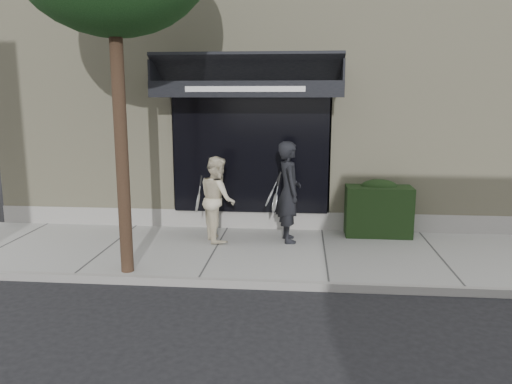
# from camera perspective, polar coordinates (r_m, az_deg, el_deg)

# --- Properties ---
(ground) EXTENTS (80.00, 80.00, 0.00)m
(ground) POSITION_cam_1_polar(r_m,az_deg,el_deg) (9.18, 7.85, -7.51)
(ground) COLOR black
(ground) RESTS_ON ground
(sidewalk) EXTENTS (20.00, 3.00, 0.12)m
(sidewalk) POSITION_cam_1_polar(r_m,az_deg,el_deg) (9.16, 7.86, -7.15)
(sidewalk) COLOR #A09F9A
(sidewalk) RESTS_ON ground
(curb) EXTENTS (20.00, 0.10, 0.14)m
(curb) POSITION_cam_1_polar(r_m,az_deg,el_deg) (7.70, 8.35, -10.65)
(curb) COLOR gray
(curb) RESTS_ON ground
(building_facade) EXTENTS (14.30, 8.04, 5.64)m
(building_facade) POSITION_cam_1_polar(r_m,az_deg,el_deg) (13.67, 7.23, 10.21)
(building_facade) COLOR #B5AE8A
(building_facade) RESTS_ON ground
(hedge) EXTENTS (1.30, 0.70, 1.14)m
(hedge) POSITION_cam_1_polar(r_m,az_deg,el_deg) (10.31, 13.77, -1.87)
(hedge) COLOR black
(hedge) RESTS_ON sidewalk
(pedestrian_front) EXTENTS (0.75, 0.86, 1.94)m
(pedestrian_front) POSITION_cam_1_polar(r_m,az_deg,el_deg) (9.52, 3.76, 0.01)
(pedestrian_front) COLOR black
(pedestrian_front) RESTS_ON sidewalk
(pedestrian_back) EXTENTS (0.89, 0.98, 1.65)m
(pedestrian_back) POSITION_cam_1_polar(r_m,az_deg,el_deg) (9.61, -4.42, -0.77)
(pedestrian_back) COLOR beige
(pedestrian_back) RESTS_ON sidewalk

